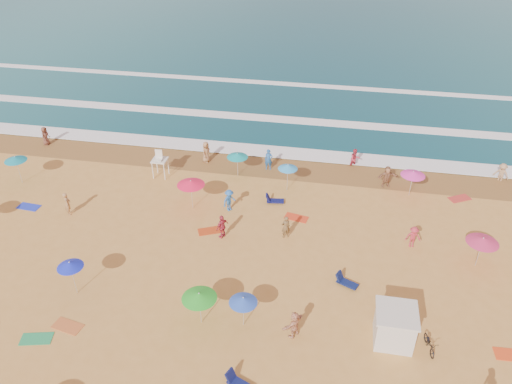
# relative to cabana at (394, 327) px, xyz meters

# --- Properties ---
(ground) EXTENTS (220.00, 220.00, 0.00)m
(ground) POSITION_rel_cabana_xyz_m (-7.52, 4.97, -1.00)
(ground) COLOR gold
(ground) RESTS_ON ground
(wet_sand) EXTENTS (220.00, 220.00, 0.00)m
(wet_sand) POSITION_rel_cabana_xyz_m (-7.52, 17.47, -0.99)
(wet_sand) COLOR olive
(wet_sand) RESTS_ON ground
(surf_foam) EXTENTS (200.00, 18.70, 0.05)m
(surf_foam) POSITION_rel_cabana_xyz_m (-7.52, 26.29, -0.90)
(surf_foam) COLOR white
(surf_foam) RESTS_ON ground
(cabana) EXTENTS (2.00, 2.00, 2.00)m
(cabana) POSITION_rel_cabana_xyz_m (0.00, 0.00, 0.00)
(cabana) COLOR silver
(cabana) RESTS_ON ground
(cabana_roof) EXTENTS (2.20, 2.20, 0.12)m
(cabana_roof) POSITION_rel_cabana_xyz_m (0.00, 0.00, 1.06)
(cabana_roof) COLOR silver
(cabana_roof) RESTS_ON cabana
(bicycle) EXTENTS (0.86, 1.67, 0.84)m
(bicycle) POSITION_rel_cabana_xyz_m (1.90, -0.30, -0.58)
(bicycle) COLOR black
(bicycle) RESTS_ON ground
(lifeguard_stand) EXTENTS (1.20, 1.20, 2.10)m
(lifeguard_stand) POSITION_rel_cabana_xyz_m (-18.18, 14.22, 0.05)
(lifeguard_stand) COLOR white
(lifeguard_stand) RESTS_ON ground
(beach_umbrellas) EXTENTS (53.69, 28.48, 0.78)m
(beach_umbrellas) POSITION_rel_cabana_xyz_m (-6.05, 5.11, 1.14)
(beach_umbrellas) COLOR #34A3ED
(beach_umbrellas) RESTS_ON ground
(loungers) EXTENTS (62.81, 24.16, 0.34)m
(loungers) POSITION_rel_cabana_xyz_m (-2.14, 1.36, -0.83)
(loungers) COLOR #0F154D
(loungers) RESTS_ON ground
(towels) EXTENTS (38.81, 21.54, 0.03)m
(towels) POSITION_rel_cabana_xyz_m (-7.93, 3.86, -0.98)
(towels) COLOR #B51636
(towels) RESTS_ON ground
(beachgoers) EXTENTS (41.39, 25.50, 2.14)m
(beachgoers) POSITION_rel_cabana_xyz_m (-7.34, 9.16, -0.15)
(beachgoers) COLOR tan
(beachgoers) RESTS_ON ground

